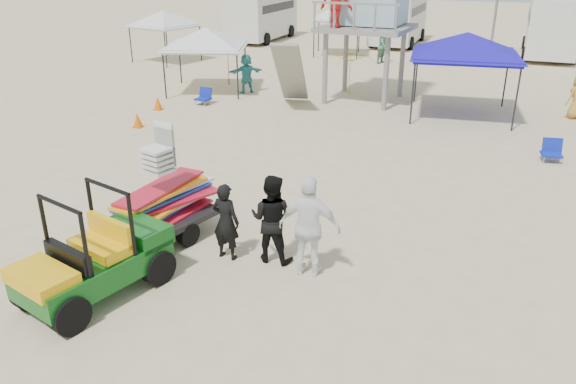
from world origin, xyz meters
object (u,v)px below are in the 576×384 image
(man_left, at_px, (226,222))
(canopy_blue, at_px, (468,36))
(surf_trailer, at_px, (166,199))
(utility_cart, at_px, (90,251))

(man_left, distance_m, canopy_blue, 13.10)
(surf_trailer, relative_size, canopy_blue, 0.64)
(man_left, bearing_deg, canopy_blue, -99.73)
(utility_cart, bearing_deg, man_left, 53.22)
(man_left, height_order, canopy_blue, canopy_blue)
(utility_cart, height_order, surf_trailer, surf_trailer)
(utility_cart, xyz_separation_m, canopy_blue, (4.64, 14.60, 1.94))
(utility_cart, height_order, man_left, utility_cart)
(utility_cart, bearing_deg, surf_trailer, 89.83)
(utility_cart, xyz_separation_m, man_left, (1.52, 2.03, -0.11))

